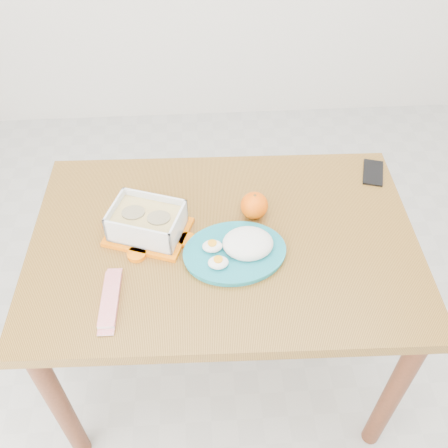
{
  "coord_description": "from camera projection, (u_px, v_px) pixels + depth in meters",
  "views": [
    {
      "loc": [
        -0.2,
        -1.05,
        1.87
      ],
      "look_at": [
        -0.13,
        -0.04,
        0.81
      ],
      "focal_mm": 40.0,
      "sensor_mm": 36.0,
      "label": 1
    }
  ],
  "objects": [
    {
      "name": "orange_fruit",
      "position": [
        254.0,
        205.0,
        1.54
      ],
      "size": [
        0.09,
        0.09,
        0.09
      ],
      "primitive_type": "sphere",
      "color": "orange",
      "rests_on": "dining_table"
    },
    {
      "name": "rice_plate",
      "position": [
        239.0,
        248.0,
        1.45
      ],
      "size": [
        0.33,
        0.33,
        0.08
      ],
      "rotation": [
        0.0,
        0.0,
        0.13
      ],
      "color": "teal",
      "rests_on": "dining_table"
    },
    {
      "name": "smartphone",
      "position": [
        373.0,
        173.0,
        1.71
      ],
      "size": [
        0.1,
        0.15,
        0.01
      ],
      "primitive_type": "cube",
      "rotation": [
        0.0,
        0.0,
        -0.29
      ],
      "color": "black",
      "rests_on": "dining_table"
    },
    {
      "name": "candy_bar",
      "position": [
        110.0,
        299.0,
        1.34
      ],
      "size": [
        0.05,
        0.18,
        0.02
      ],
      "primitive_type": "cube",
      "rotation": [
        0.0,
        0.0,
        1.54
      ],
      "color": "red",
      "rests_on": "dining_table"
    },
    {
      "name": "food_container",
      "position": [
        147.0,
        222.0,
        1.49
      ],
      "size": [
        0.28,
        0.25,
        0.1
      ],
      "rotation": [
        0.0,
        0.0,
        -0.34
      ],
      "color": "orange",
      "rests_on": "dining_table"
    },
    {
      "name": "dining_table",
      "position": [
        224.0,
        259.0,
        1.58
      ],
      "size": [
        1.19,
        0.81,
        0.75
      ],
      "rotation": [
        0.0,
        0.0,
        -0.02
      ],
      "color": "olive",
      "rests_on": "ground"
    },
    {
      "name": "ground",
      "position": [
        254.0,
        349.0,
        2.09
      ],
      "size": [
        3.5,
        3.5,
        0.0
      ],
      "primitive_type": "plane",
      "color": "#B7B7B2",
      "rests_on": "ground"
    }
  ]
}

